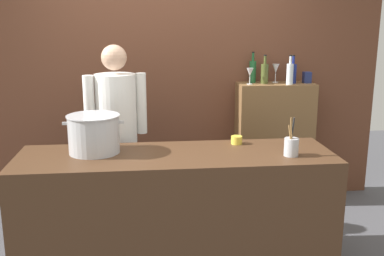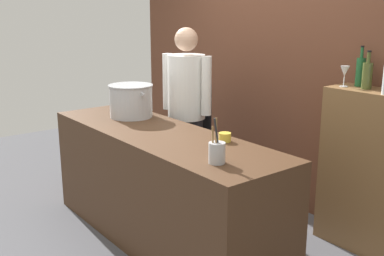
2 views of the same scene
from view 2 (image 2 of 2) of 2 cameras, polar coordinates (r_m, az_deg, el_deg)
name	(u,v)px [view 2 (image 2 of 2)]	position (r m, az deg, el deg)	size (l,w,h in m)	color
ground_plane	(162,239)	(3.87, -3.73, -13.52)	(8.00, 8.00, 0.00)	#4C4C51
brick_back_panel	(286,45)	(4.37, 11.55, 10.06)	(4.40, 0.10, 3.00)	brown
prep_counter	(161,187)	(3.68, -3.84, -7.32)	(2.32, 0.70, 0.90)	#472D1C
bar_cabinet	(373,172)	(3.75, 21.40, -5.13)	(0.76, 0.32, 1.24)	brown
chef	(187,105)	(4.23, -0.65, 2.90)	(0.51, 0.39, 1.66)	black
stockpot_large	(131,101)	(4.05, -7.54, 3.35)	(0.44, 0.39, 0.28)	#B7BABF
utensil_crock	(217,152)	(2.81, 3.08, -2.98)	(0.10, 0.10, 0.29)	#B7BABF
butter_jar	(225,137)	(3.28, 4.08, -1.14)	(0.09, 0.09, 0.06)	yellow
wine_bottle_green	(360,71)	(3.76, 20.07, 6.62)	(0.07, 0.07, 0.31)	#1E592D
wine_bottle_olive	(367,75)	(3.65, 20.82, 6.16)	(0.07, 0.07, 0.28)	#475123
wine_glass_tall	(345,72)	(3.69, 18.33, 6.57)	(0.07, 0.07, 0.16)	silver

